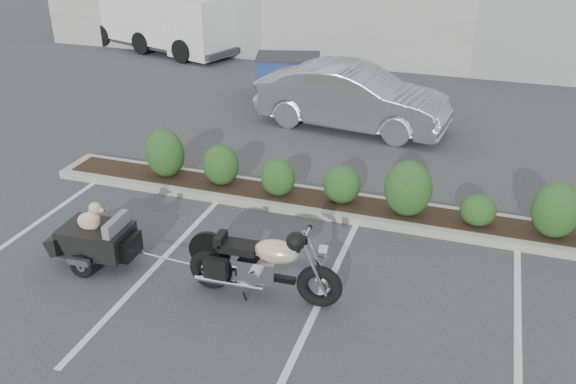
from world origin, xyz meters
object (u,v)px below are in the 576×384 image
(motorcycle, at_px, (263,266))
(sedan, at_px, (353,97))
(pet_trailer, at_px, (96,237))
(delivery_truck, at_px, (162,12))
(dumpster, at_px, (288,76))

(motorcycle, relative_size, sedan, 0.49)
(sedan, bearing_deg, motorcycle, -170.19)
(pet_trailer, relative_size, sedan, 0.39)
(pet_trailer, relative_size, delivery_truck, 0.28)
(delivery_truck, bearing_deg, motorcycle, -38.25)
(pet_trailer, bearing_deg, sedan, 69.08)
(pet_trailer, relative_size, dumpster, 0.91)
(sedan, distance_m, dumpster, 3.03)
(motorcycle, xyz_separation_m, sedan, (-0.40, 7.28, 0.24))
(sedan, bearing_deg, delivery_truck, 61.84)
(pet_trailer, height_order, dumpster, dumpster)
(dumpster, xyz_separation_m, delivery_truck, (-6.07, 3.88, 0.76))
(pet_trailer, bearing_deg, dumpster, 86.76)
(motorcycle, distance_m, dumpster, 9.62)
(dumpster, bearing_deg, delivery_truck, 132.04)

